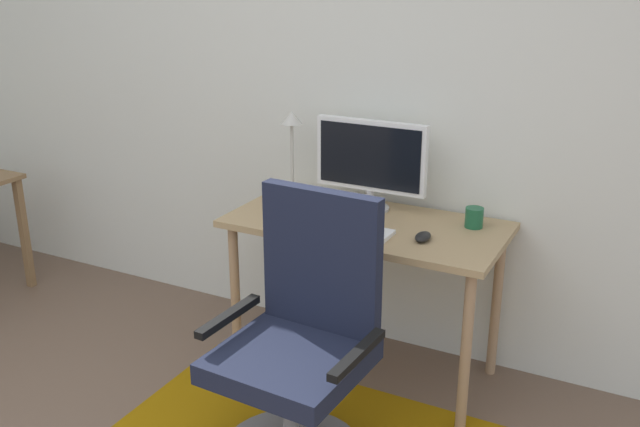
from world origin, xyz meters
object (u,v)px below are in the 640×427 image
computer_mouse (423,237)px  desk_lamp (292,138)px  desk (366,240)px  monitor (371,159)px  office_chair (300,360)px  coffee_cup (474,218)px  keyboard (343,228)px  cell_phone (281,207)px

computer_mouse → desk_lamp: bearing=161.2°
desk → desk_lamp: desk_lamp is taller
desk → monitor: size_ratio=2.30×
office_chair → desk_lamp: bearing=123.8°
coffee_cup → desk_lamp: desk_lamp is taller
keyboard → computer_mouse: size_ratio=4.13×
desk_lamp → coffee_cup: bearing=-0.5°
coffee_cup → computer_mouse: bearing=-119.2°
computer_mouse → desk: bearing=161.2°
desk → office_chair: size_ratio=1.16×
desk → computer_mouse: bearing=-18.8°
cell_phone → desk_lamp: bearing=72.9°
monitor → office_chair: bearing=-83.9°
monitor → computer_mouse: monitor is taller
desk → cell_phone: bearing=-178.1°
cell_phone → desk_lamp: desk_lamp is taller
cell_phone → office_chair: 0.87m
computer_mouse → coffee_cup: 0.29m
keyboard → computer_mouse: computer_mouse is taller
computer_mouse → desk_lamp: desk_lamp is taller
monitor → office_chair: 1.01m
monitor → computer_mouse: (0.35, -0.26, -0.22)m
coffee_cup → desk_lamp: 0.93m
monitor → coffee_cup: (0.49, -0.01, -0.20)m
keyboard → office_chair: (0.08, -0.53, -0.33)m
cell_phone → office_chair: (0.46, -0.66, -0.33)m
desk → cell_phone: size_ratio=8.66×
desk_lamp → office_chair: 1.15m
computer_mouse → desk_lamp: size_ratio=0.25×
computer_mouse → office_chair: bearing=-114.5°
monitor → coffee_cup: bearing=-1.1°
cell_phone → office_chair: bearing=-83.4°
desk → keyboard: (-0.04, -0.14, 0.10)m
monitor → keyboard: (0.01, -0.30, -0.23)m
keyboard → cell_phone: bearing=161.2°
keyboard → coffee_cup: bearing=31.3°
coffee_cup → office_chair: office_chair is taller
keyboard → cell_phone: 0.40m
keyboard → office_chair: bearing=-81.4°
monitor → cell_phone: monitor is taller
cell_phone → desk: bearing=-26.4°
keyboard → office_chair: office_chair is taller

